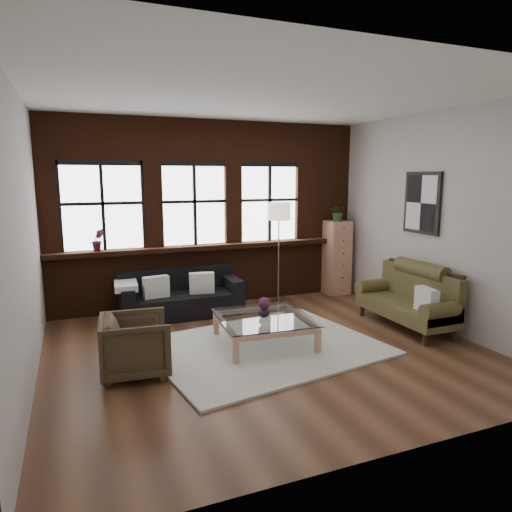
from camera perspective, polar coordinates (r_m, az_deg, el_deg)
name	(u,v)px	position (r m, az deg, el deg)	size (l,w,h in m)	color
floor	(266,350)	(6.14, 1.25, -11.62)	(5.50, 5.50, 0.00)	#51301D
ceiling	(267,96)	(5.78, 1.38, 19.35)	(5.50, 5.50, 0.00)	white
wall_back	(210,214)	(8.09, -5.71, 5.27)	(5.50, 5.50, 0.00)	#BBB4AE
wall_front	(396,264)	(3.61, 17.16, -0.99)	(5.50, 5.50, 0.00)	#BBB4AE
wall_left	(23,240)	(5.31, -27.14, 1.75)	(5.00, 5.00, 0.00)	#BBB4AE
wall_right	(437,221)	(7.27, 21.70, 4.08)	(5.00, 5.00, 0.00)	#BBB4AE
brick_backwall	(211,214)	(8.03, -5.59, 5.24)	(5.50, 0.12, 3.20)	#441F10
sill_ledge	(213,246)	(8.01, -5.34, 1.19)	(5.50, 0.30, 0.08)	#441F10
window_left	(103,208)	(7.72, -18.62, 5.69)	(1.38, 0.10, 1.50)	black
window_mid	(194,206)	(7.95, -7.72, 6.23)	(1.38, 0.10, 1.50)	black
window_right	(269,204)	(8.41, 1.63, 6.51)	(1.38, 0.10, 1.50)	black
wall_poster	(422,203)	(7.46, 20.06, 6.24)	(0.05, 0.74, 0.94)	black
shag_rug	(265,347)	(6.18, 1.11, -11.30)	(2.88, 2.26, 0.03)	beige
dark_sofa	(181,295)	(7.55, -9.34, -4.78)	(1.94, 0.78, 0.70)	black
pillow_a	(156,287)	(7.34, -12.38, -3.81)	(0.40, 0.14, 0.34)	silver
pillow_b	(202,283)	(7.49, -6.80, -3.36)	(0.40, 0.14, 0.34)	silver
vintage_settee	(406,298)	(7.21, 18.19, -5.03)	(0.75, 1.69, 0.90)	#4E4724
pillow_settee	(427,300)	(6.76, 20.54, -5.17)	(0.14, 0.38, 0.34)	silver
armchair	(136,345)	(5.49, -14.83, -10.73)	(0.75, 0.77, 0.70)	#3A2E1D
coffee_table	(264,331)	(6.24, 1.02, -9.37)	(1.20, 1.20, 0.40)	tan
vase	(264,311)	(6.15, 1.02, -6.93)	(0.15, 0.15, 0.16)	#B2B2B2
flowers	(264,303)	(6.12, 1.03, -5.94)	(0.16, 0.16, 0.16)	#541D39
drawer_chest	(336,257)	(8.92, 10.01, -0.18)	(0.44, 0.44, 1.42)	tan
potted_plant_top	(338,212)	(8.81, 10.18, 5.47)	(0.31, 0.27, 0.35)	#2D5923
floor_lamp	(279,249)	(8.12, 2.84, 0.87)	(0.40, 0.40, 1.95)	#A5A5A8
sill_plant	(98,240)	(7.64, -19.16, 1.90)	(0.20, 0.16, 0.36)	#541D39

